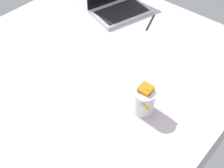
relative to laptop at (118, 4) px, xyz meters
The scene contains 4 objects.
bed_mattress 65.45cm from the laptop, 160.91° to the right, with size 180.00×140.00×18.00cm, color silver.
laptop is the anchor object (origin of this frame).
snack_cup 79.69cm from the laptop, 131.56° to the right, with size 9.00×9.12×13.15cm.
charger_cable 23.34cm from the laptop, 82.63° to the right, with size 17.00×0.60×0.60cm, color black.
Camera 1 is at (-62.49, -82.26, 117.93)cm, focal length 47.62 mm.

